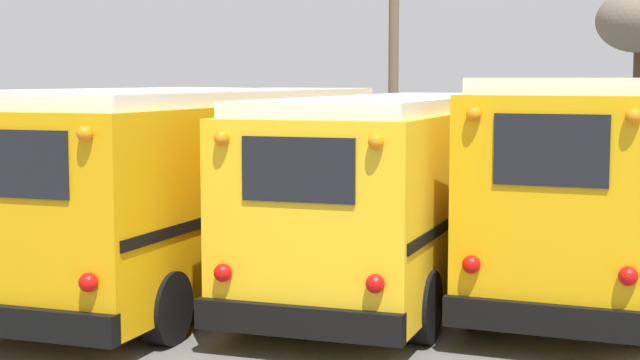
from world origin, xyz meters
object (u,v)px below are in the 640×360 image
at_px(school_bus_1, 218,177).
at_px(bare_tree_1, 639,22).
at_px(school_bus_2, 402,183).
at_px(school_bus_0, 84,168).
at_px(school_bus_3, 604,172).
at_px(utility_pole, 394,62).

bearing_deg(school_bus_1, bare_tree_1, 75.78).
distance_m(school_bus_2, bare_tree_1, 22.97).
bearing_deg(school_bus_1, school_bus_2, 9.44).
bearing_deg(bare_tree_1, school_bus_0, -111.54).
relative_size(school_bus_3, utility_pole, 1.45).
relative_size(school_bus_0, bare_tree_1, 1.65).
bearing_deg(utility_pole, school_bus_2, -74.09).
xyz_separation_m(school_bus_3, utility_pole, (-6.75, 11.73, 2.01)).
bearing_deg(school_bus_3, bare_tree_1, 90.39).
relative_size(school_bus_2, bare_tree_1, 1.44).
xyz_separation_m(school_bus_1, bare_tree_1, (5.83, 22.98, 3.66)).
relative_size(school_bus_1, school_bus_3, 1.00).
bearing_deg(school_bus_2, utility_pole, 105.91).
relative_size(school_bus_0, school_bus_1, 1.02).
height_order(utility_pole, bare_tree_1, utility_pole).
height_order(school_bus_0, utility_pole, utility_pole).
xyz_separation_m(school_bus_0, school_bus_2, (5.97, -0.17, -0.05)).
distance_m(school_bus_0, school_bus_1, 3.06).
xyz_separation_m(utility_pole, bare_tree_1, (6.61, 9.28, 1.55)).
distance_m(school_bus_1, utility_pole, 13.89).
xyz_separation_m(school_bus_0, school_bus_1, (2.98, -0.67, -0.01)).
bearing_deg(bare_tree_1, utility_pole, -125.45).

